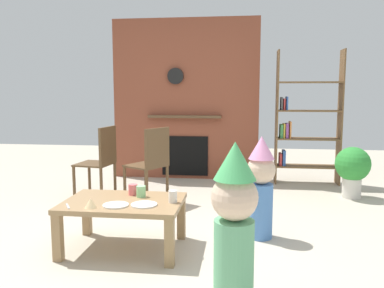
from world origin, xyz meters
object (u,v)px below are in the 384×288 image
at_px(dining_chair_left, 101,158).
at_px(potted_plant_tall, 353,167).
at_px(paper_cup_near_left, 173,196).
at_px(bookshelf, 303,123).
at_px(child_with_cone_hat, 234,221).
at_px(dining_chair_middle, 152,160).
at_px(paper_cup_center, 141,191).
at_px(birthday_cake_slice, 91,203).
at_px(paper_plate_front, 144,205).
at_px(coffee_table, 123,208).
at_px(child_in_pink, 261,185).
at_px(paper_plate_rear, 116,205).
at_px(paper_cup_near_right, 133,190).

xyz_separation_m(dining_chair_left, potted_plant_tall, (3.07, 0.46, -0.13)).
bearing_deg(paper_cup_near_left, bookshelf, 62.23).
distance_m(child_with_cone_hat, dining_chair_middle, 2.43).
xyz_separation_m(paper_cup_center, potted_plant_tall, (2.23, 1.81, -0.08)).
height_order(birthday_cake_slice, potted_plant_tall, potted_plant_tall).
relative_size(paper_plate_front, dining_chair_middle, 0.23).
relative_size(coffee_table, birthday_cake_slice, 9.73).
relative_size(paper_cup_center, child_in_pink, 0.10).
bearing_deg(birthday_cake_slice, child_with_cone_hat, -26.70).
height_order(child_in_pink, potted_plant_tall, child_in_pink).
distance_m(paper_plate_front, potted_plant_tall, 2.97).
xyz_separation_m(child_in_pink, dining_chair_left, (-1.87, 1.07, 0.02)).
bearing_deg(potted_plant_tall, bookshelf, 123.82).
bearing_deg(paper_plate_rear, birthday_cake_slice, -156.03).
xyz_separation_m(child_in_pink, dining_chair_middle, (-1.23, 1.00, 0.02)).
xyz_separation_m(paper_plate_rear, dining_chair_left, (-0.71, 1.63, 0.09)).
distance_m(paper_plate_front, child_with_cone_hat, 1.00).
bearing_deg(coffee_table, bookshelf, 55.69).
distance_m(coffee_table, birthday_cake_slice, 0.32).
xyz_separation_m(paper_cup_near_right, paper_plate_rear, (-0.04, -0.35, -0.04)).
distance_m(paper_cup_near_right, child_in_pink, 1.14).
xyz_separation_m(coffee_table, paper_plate_front, (0.21, -0.12, 0.07)).
bearing_deg(dining_chair_left, bookshelf, -146.58).
xyz_separation_m(paper_cup_near_left, birthday_cake_slice, (-0.61, -0.23, -0.01)).
xyz_separation_m(paper_plate_front, dining_chair_middle, (-0.29, 1.53, 0.09)).
height_order(paper_cup_near_right, child_in_pink, child_in_pink).
distance_m(paper_cup_near_left, paper_cup_near_right, 0.44).
bearing_deg(paper_plate_front, bookshelf, 59.83).
height_order(paper_cup_near_right, paper_cup_center, paper_cup_center).
bearing_deg(bookshelf, paper_plate_rear, -123.03).
height_order(child_in_pink, dining_chair_middle, child_in_pink).
bearing_deg(dining_chair_left, coffee_table, 124.10).
relative_size(coffee_table, paper_cup_center, 10.21).
bearing_deg(paper_plate_front, potted_plant_tall, 43.91).
bearing_deg(paper_cup_near_left, paper_cup_near_right, 153.03).
relative_size(paper_plate_rear, birthday_cake_slice, 2.05).
bearing_deg(child_in_pink, paper_plate_front, 9.54).
bearing_deg(paper_cup_center, paper_plate_rear, -114.49).
bearing_deg(child_in_pink, dining_chair_middle, -59.07).
bearing_deg(paper_plate_front, dining_chair_middle, 100.69).
distance_m(bookshelf, dining_chair_left, 2.86).
relative_size(birthday_cake_slice, dining_chair_middle, 0.11).
xyz_separation_m(paper_cup_center, dining_chair_middle, (-0.20, 1.28, 0.05)).
bearing_deg(paper_plate_front, birthday_cake_slice, -163.33).
distance_m(paper_cup_near_left, potted_plant_tall, 2.74).
distance_m(coffee_table, dining_chair_middle, 1.43).
height_order(paper_cup_near_right, dining_chair_left, dining_chair_left).
bearing_deg(paper_cup_near_right, paper_cup_near_left, -26.97).
height_order(bookshelf, paper_plate_rear, bookshelf).
bearing_deg(paper_cup_center, child_in_pink, 15.20).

